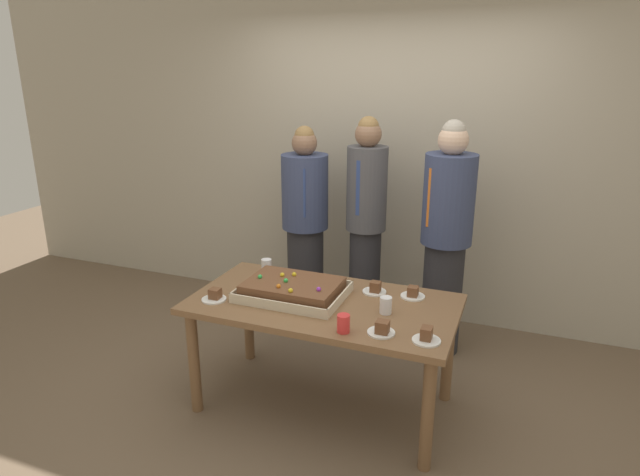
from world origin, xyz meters
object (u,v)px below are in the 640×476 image
(plated_slice_near_right, at_px, (426,337))
(person_striped_tie_right, at_px, (366,224))
(plated_slice_near_left, at_px, (375,289))
(drink_cup_far_end, at_px, (386,305))
(plated_slice_far_left, at_px, (413,294))
(person_green_shirt_behind, at_px, (305,226))
(drink_cup_middle, at_px, (267,266))
(plated_slice_center_front, at_px, (382,329))
(person_serving_front, at_px, (446,238))
(plated_slice_far_right, at_px, (215,296))
(sheet_cake, at_px, (293,289))
(drink_cup_nearest, at_px, (343,323))
(party_table, at_px, (323,315))

(plated_slice_near_right, height_order, person_striped_tie_right, person_striped_tie_right)
(plated_slice_near_left, bearing_deg, plated_slice_near_right, -50.38)
(plated_slice_near_right, relative_size, drink_cup_far_end, 1.50)
(plated_slice_far_left, xyz_separation_m, person_striped_tie_right, (-0.56, 0.84, 0.17))
(plated_slice_near_right, height_order, person_green_shirt_behind, person_green_shirt_behind)
(drink_cup_middle, bearing_deg, plated_slice_near_right, -25.10)
(plated_slice_center_front, distance_m, person_serving_front, 1.29)
(plated_slice_far_left, bearing_deg, plated_slice_near_left, -175.49)
(plated_slice_far_right, xyz_separation_m, drink_cup_far_end, (1.02, 0.20, 0.03))
(plated_slice_near_right, relative_size, plated_slice_far_left, 1.00)
(sheet_cake, height_order, drink_cup_nearest, sheet_cake)
(person_striped_tie_right, bearing_deg, sheet_cake, -0.01)
(plated_slice_near_left, distance_m, person_striped_tie_right, 0.93)
(party_table, height_order, plated_slice_center_front, plated_slice_center_front)
(sheet_cake, height_order, person_green_shirt_behind, person_green_shirt_behind)
(party_table, xyz_separation_m, plated_slice_center_front, (0.44, -0.28, 0.12))
(plated_slice_center_front, height_order, person_green_shirt_behind, person_green_shirt_behind)
(person_striped_tie_right, bearing_deg, plated_slice_near_right, 35.71)
(drink_cup_nearest, bearing_deg, plated_slice_far_right, 172.89)
(party_table, relative_size, plated_slice_center_front, 10.71)
(plated_slice_center_front, distance_m, person_striped_tie_right, 1.47)
(plated_slice_far_left, xyz_separation_m, drink_cup_middle, (-1.03, 0.04, 0.03))
(plated_slice_far_right, height_order, drink_cup_nearest, drink_cup_nearest)
(drink_cup_far_end, bearing_deg, drink_cup_middle, 161.00)
(drink_cup_middle, height_order, person_striped_tie_right, person_striped_tie_right)
(plated_slice_near_right, distance_m, plated_slice_far_right, 1.30)
(plated_slice_far_right, xyz_separation_m, person_green_shirt_behind, (0.05, 1.30, 0.10))
(plated_slice_center_front, xyz_separation_m, person_green_shirt_behind, (-1.01, 1.35, 0.09))
(drink_cup_middle, bearing_deg, person_serving_front, 32.26)
(plated_slice_near_right, height_order, plated_slice_center_front, same)
(sheet_cake, distance_m, person_green_shirt_behind, 1.14)
(party_table, distance_m, plated_slice_far_left, 0.57)
(plated_slice_far_left, xyz_separation_m, person_serving_front, (0.08, 0.74, 0.15))
(plated_slice_center_front, bearing_deg, plated_slice_far_right, 177.03)
(plated_slice_far_left, distance_m, drink_cup_nearest, 0.64)
(plated_slice_far_left, bearing_deg, person_striped_tie_right, 123.77)
(plated_slice_near_left, bearing_deg, drink_cup_middle, 175.81)
(plated_slice_far_left, height_order, person_green_shirt_behind, person_green_shirt_behind)
(plated_slice_far_right, bearing_deg, plated_slice_near_left, 27.66)
(drink_cup_nearest, relative_size, person_serving_front, 0.06)
(plated_slice_near_left, relative_size, drink_cup_far_end, 1.50)
(plated_slice_far_left, bearing_deg, person_serving_front, 84.06)
(plated_slice_far_right, distance_m, drink_cup_middle, 0.53)
(plated_slice_near_left, xyz_separation_m, person_serving_front, (0.31, 0.75, 0.15))
(sheet_cake, height_order, drink_cup_middle, sheet_cake)
(party_table, bearing_deg, person_striped_tie_right, 93.47)
(drink_cup_far_end, bearing_deg, drink_cup_nearest, -116.05)
(plated_slice_center_front, bearing_deg, drink_cup_middle, 149.44)
(party_table, relative_size, drink_cup_middle, 16.07)
(sheet_cake, bearing_deg, plated_slice_near_right, -17.05)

